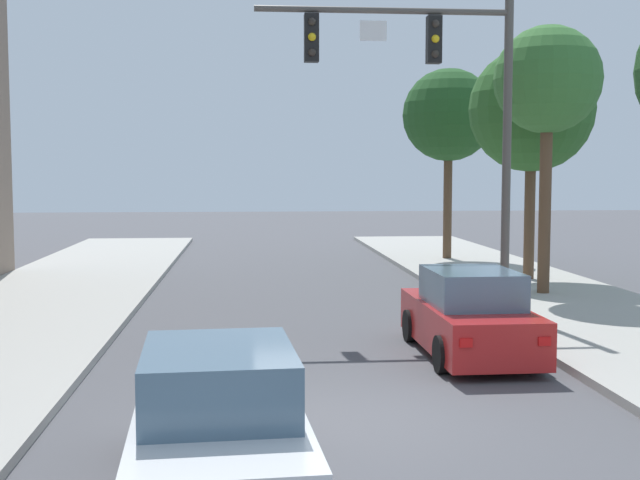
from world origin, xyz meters
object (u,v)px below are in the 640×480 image
(car_following_white, at_px, (219,429))
(street_tree_second, at_px, (548,82))
(street_tree_farthest, at_px, (449,116))
(traffic_signal_mast, at_px, (438,86))
(car_lead_red, at_px, (469,317))
(street_tree_third, at_px, (532,110))

(car_following_white, relative_size, street_tree_second, 0.61)
(street_tree_farthest, bearing_deg, traffic_signal_mast, -105.06)
(car_lead_red, bearing_deg, street_tree_second, 59.85)
(car_lead_red, height_order, car_following_white, same)
(car_following_white, distance_m, street_tree_third, 18.60)
(street_tree_second, bearing_deg, car_following_white, -122.47)
(car_lead_red, bearing_deg, traffic_signal_mast, 85.97)
(traffic_signal_mast, xyz_separation_m, street_tree_third, (4.17, 5.65, -0.09))
(traffic_signal_mast, xyz_separation_m, car_following_white, (-4.62, -10.11, -4.58))
(street_tree_third, bearing_deg, traffic_signal_mast, -126.41)
(car_lead_red, xyz_separation_m, street_tree_farthest, (3.44, 15.63, 4.73))
(traffic_signal_mast, relative_size, car_following_white, 1.73)
(street_tree_second, bearing_deg, street_tree_farthest, 92.51)
(street_tree_second, bearing_deg, street_tree_third, 78.20)
(car_following_white, xyz_separation_m, street_tree_third, (8.79, 15.76, 4.49))
(street_tree_second, xyz_separation_m, street_tree_farthest, (-0.40, 9.02, -0.27))
(car_following_white, height_order, street_tree_farthest, street_tree_farthest)
(street_tree_second, relative_size, street_tree_third, 1.01)
(street_tree_third, relative_size, street_tree_farthest, 0.99)
(street_tree_third, bearing_deg, street_tree_second, -101.80)
(street_tree_farthest, bearing_deg, street_tree_second, -87.49)
(traffic_signal_mast, height_order, street_tree_third, traffic_signal_mast)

